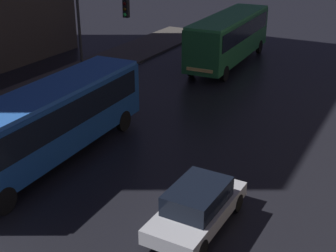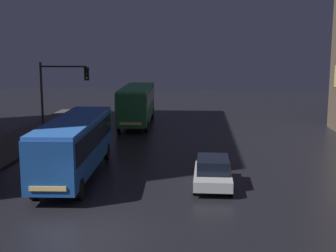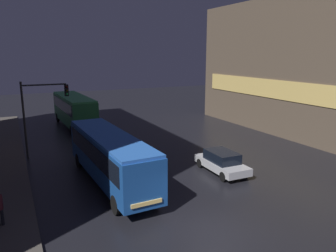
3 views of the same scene
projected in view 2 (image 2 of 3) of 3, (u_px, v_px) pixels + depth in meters
The scene contains 5 objects.
ground_plane at pixel (86, 233), 17.63m from camera, with size 120.00×120.00×0.00m, color black.
bus_near at pixel (75, 141), 25.06m from camera, with size 2.74×10.82×3.16m.
bus_far at pixel (137, 101), 42.04m from camera, with size 2.89×10.74×3.44m.
car_taxi at pixel (213, 172), 23.42m from camera, with size 1.94×4.33×1.47m.
traffic_light_main at pixel (59, 89), 32.46m from camera, with size 3.45×0.35×5.91m.
Camera 2 is at (4.22, -16.46, 6.90)m, focal length 50.00 mm.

